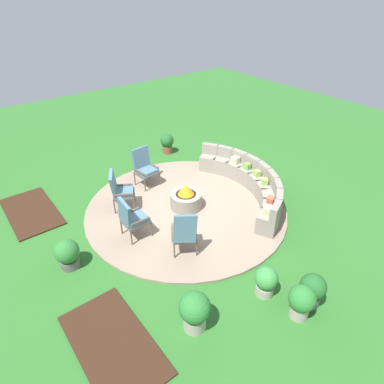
% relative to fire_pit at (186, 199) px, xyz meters
% --- Properties ---
extents(ground_plane, '(24.00, 24.00, 0.00)m').
position_rel_fire_pit_xyz_m(ground_plane, '(0.00, 0.00, -0.32)').
color(ground_plane, '#2D6B28').
extents(patio_circle, '(5.26, 5.26, 0.06)m').
position_rel_fire_pit_xyz_m(patio_circle, '(0.00, 0.00, -0.29)').
color(patio_circle, gray).
rests_on(patio_circle, ground_plane).
extents(mulch_bed_left, '(2.13, 1.13, 0.04)m').
position_rel_fire_pit_xyz_m(mulch_bed_left, '(-2.37, -3.31, -0.30)').
color(mulch_bed_left, '#382114').
rests_on(mulch_bed_left, ground_plane).
extents(mulch_bed_right, '(2.13, 1.13, 0.04)m').
position_rel_fire_pit_xyz_m(mulch_bed_right, '(2.37, -3.31, -0.30)').
color(mulch_bed_right, '#382114').
rests_on(mulch_bed_right, ground_plane).
extents(fire_pit, '(0.82, 0.82, 0.69)m').
position_rel_fire_pit_xyz_m(fire_pit, '(0.00, 0.00, 0.00)').
color(fire_pit, gray).
rests_on(fire_pit, patio_circle).
extents(curved_stone_bench, '(3.83, 1.80, 0.81)m').
position_rel_fire_pit_xyz_m(curved_stone_bench, '(0.51, 1.81, 0.06)').
color(curved_stone_bench, gray).
rests_on(curved_stone_bench, patio_circle).
extents(lounge_chair_front_left, '(0.62, 0.63, 1.11)m').
position_rel_fire_pit_xyz_m(lounge_chair_front_left, '(-1.69, -0.22, 0.31)').
color(lounge_chair_front_left, brown).
rests_on(lounge_chair_front_left, patio_circle).
extents(lounge_chair_front_right, '(0.74, 0.76, 1.09)m').
position_rel_fire_pit_xyz_m(lounge_chair_front_right, '(-1.03, -1.35, 0.29)').
color(lounge_chair_front_right, brown).
rests_on(lounge_chair_front_right, patio_circle).
extents(lounge_chair_back_left, '(0.56, 0.57, 1.07)m').
position_rel_fire_pit_xyz_m(lounge_chair_back_left, '(0.19, -1.68, 0.28)').
color(lounge_chair_back_left, brown).
rests_on(lounge_chair_back_left, patio_circle).
extents(lounge_chair_back_right, '(0.75, 0.75, 1.09)m').
position_rel_fire_pit_xyz_m(lounge_chair_back_right, '(1.34, -1.04, 0.29)').
color(lounge_chair_back_right, brown).
rests_on(lounge_chair_back_right, patio_circle).
extents(potted_plant_0, '(0.55, 0.55, 0.79)m').
position_rel_fire_pit_xyz_m(potted_plant_0, '(2.93, -2.02, 0.11)').
color(potted_plant_0, '#A89E8E').
rests_on(potted_plant_0, ground_plane).
extents(potted_plant_1, '(0.45, 0.45, 0.63)m').
position_rel_fire_pit_xyz_m(potted_plant_1, '(3.18, -0.49, 0.01)').
color(potted_plant_1, '#A89E8E').
rests_on(potted_plant_1, ground_plane).
extents(potted_plant_2, '(0.46, 0.46, 0.70)m').
position_rel_fire_pit_xyz_m(potted_plant_2, '(-3.11, 1.52, 0.06)').
color(potted_plant_2, brown).
rests_on(potted_plant_2, ground_plane).
extents(potted_plant_3, '(0.48, 0.48, 0.70)m').
position_rel_fire_pit_xyz_m(potted_plant_3, '(3.86, -0.01, 0.06)').
color(potted_plant_3, '#605B56').
rests_on(potted_plant_3, ground_plane).
extents(potted_plant_4, '(0.49, 0.49, 0.70)m').
position_rel_fire_pit_xyz_m(potted_plant_4, '(3.90, -0.39, 0.06)').
color(potted_plant_4, '#A89E8E').
rests_on(potted_plant_4, ground_plane).
extents(potted_plant_5, '(0.51, 0.51, 0.68)m').
position_rel_fire_pit_xyz_m(potted_plant_5, '(0.16, -3.20, 0.03)').
color(potted_plant_5, '#605B56').
rests_on(potted_plant_5, ground_plane).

